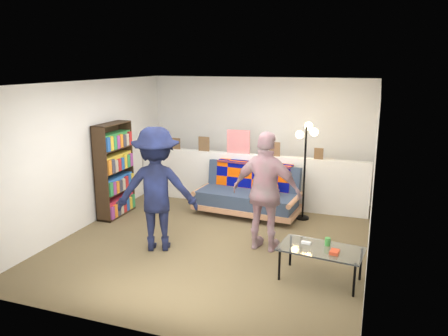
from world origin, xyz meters
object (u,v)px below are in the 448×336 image
coffee_table (321,250)px  person_right (266,192)px  bookshelf (114,173)px  person_left (157,189)px  futon_sofa (249,194)px  floor_lamp (306,152)px

coffee_table → person_right: size_ratio=0.62×
bookshelf → person_right: 2.95m
bookshelf → person_left: 1.75m
futon_sofa → coffee_table: (1.54, -2.09, 0.03)m
futon_sofa → floor_lamp: floor_lamp is taller
bookshelf → futon_sofa: bearing=20.6°
futon_sofa → coffee_table: futon_sofa is taller
coffee_table → bookshelf: bearing=161.8°
person_right → coffee_table: bearing=148.2°
person_left → futon_sofa: bearing=-135.3°
futon_sofa → coffee_table: 2.60m
person_left → bookshelf: bearing=-57.8°
person_left → floor_lamp: bearing=-153.7°
coffee_table → floor_lamp: floor_lamp is taller
futon_sofa → person_right: 1.62m
bookshelf → person_right: size_ratio=0.95×
coffee_table → person_left: bearing=175.1°
coffee_table → futon_sofa: bearing=126.5°
futon_sofa → person_right: bearing=-64.9°
floor_lamp → person_right: bearing=-102.1°
floor_lamp → person_right: size_ratio=0.97×
bookshelf → person_left: person_left is taller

